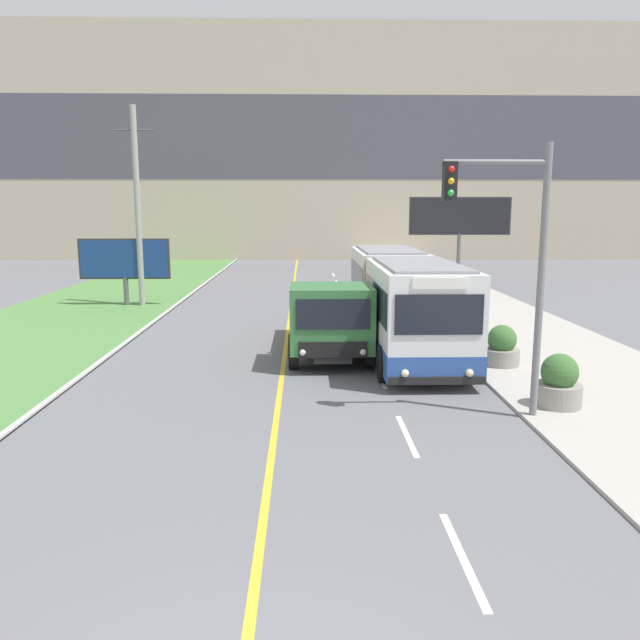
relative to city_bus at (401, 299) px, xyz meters
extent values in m
cube|color=silver|center=(-1.21, -13.55, -1.57)|extent=(0.12, 2.40, 0.01)
cube|color=silver|center=(-1.21, -8.95, -1.57)|extent=(0.12, 2.40, 0.01)
cube|color=silver|center=(-1.21, -4.35, -1.57)|extent=(0.12, 2.40, 0.01)
cube|color=silver|center=(-1.21, 0.25, -1.57)|extent=(0.12, 2.40, 0.01)
cube|color=silver|center=(-1.21, 4.85, -1.57)|extent=(0.12, 2.40, 0.01)
cube|color=silver|center=(-1.21, 9.45, -1.57)|extent=(0.12, 2.40, 0.01)
cube|color=silver|center=(-1.21, 14.05, -1.57)|extent=(0.12, 2.40, 0.01)
cube|color=silver|center=(-1.21, 18.65, -1.57)|extent=(0.12, 2.40, 0.01)
cube|color=silver|center=(-1.21, 23.25, -1.57)|extent=(0.12, 2.40, 0.01)
cube|color=#BCAD93|center=(-3.96, 40.34, 8.86)|extent=(80.00, 8.00, 20.86)
cube|color=#4C4C56|center=(-3.96, 36.32, 9.38)|extent=(80.00, 0.04, 7.30)
cube|color=white|center=(0.00, -3.28, 0.07)|extent=(2.50, 5.69, 2.74)
cube|color=#2D519E|center=(0.00, -3.28, -0.95)|extent=(2.52, 5.71, 0.70)
cube|color=black|center=(0.00, -3.28, 0.48)|extent=(2.52, 5.23, 0.96)
cube|color=gray|center=(0.00, -3.28, 1.48)|extent=(2.12, 5.12, 0.08)
cube|color=white|center=(0.00, 3.31, 0.07)|extent=(2.50, 5.69, 2.74)
cube|color=#2D519E|center=(0.00, 3.31, -0.95)|extent=(2.52, 5.71, 0.70)
cube|color=black|center=(0.00, 3.31, 0.48)|extent=(2.52, 5.23, 0.96)
cube|color=gray|center=(0.00, 3.31, 1.48)|extent=(2.12, 5.12, 0.08)
cube|color=#474747|center=(0.00, 0.02, 0.07)|extent=(2.30, 0.90, 2.52)
cube|color=black|center=(0.00, -6.14, 0.48)|extent=(2.20, 0.04, 1.01)
cube|color=black|center=(0.00, -6.15, -1.20)|extent=(2.45, 0.06, 0.20)
sphere|color=#F4EAB2|center=(-0.81, -6.16, -1.00)|extent=(0.20, 0.20, 0.20)
sphere|color=#F4EAB2|center=(0.81, -6.16, -1.00)|extent=(0.20, 0.20, 0.20)
cube|color=white|center=(0.00, -6.14, 1.26)|extent=(1.37, 0.04, 0.28)
cylinder|color=black|center=(-1.19, -4.87, -1.07)|extent=(0.28, 1.00, 1.00)
cylinder|color=black|center=(1.19, -4.87, -1.07)|extent=(0.28, 1.00, 1.00)
cylinder|color=black|center=(-1.19, -1.46, -1.07)|extent=(0.28, 1.00, 1.00)
cylinder|color=black|center=(1.19, -1.46, -1.07)|extent=(0.28, 1.00, 1.00)
cylinder|color=black|center=(-1.19, 3.88, -1.07)|extent=(0.28, 1.00, 1.00)
cylinder|color=black|center=(1.19, 3.88, -1.07)|extent=(0.28, 1.00, 1.00)
cube|color=black|center=(-2.53, -1.03, -1.13)|extent=(1.08, 6.49, 0.20)
cube|color=#38753D|center=(-2.53, -3.16, -0.09)|extent=(2.40, 2.22, 1.88)
cube|color=black|center=(-2.53, -4.29, 0.19)|extent=(2.04, 0.04, 0.84)
cube|color=black|center=(-2.53, -4.30, -0.81)|extent=(1.92, 0.06, 0.44)
sphere|color=silver|center=(-3.37, -4.31, -0.88)|extent=(0.18, 0.18, 0.18)
sphere|color=silver|center=(-1.69, -4.31, -0.88)|extent=(0.18, 0.18, 0.18)
cube|color=#B7931E|center=(-2.53, 0.21, -0.97)|extent=(2.28, 4.02, 0.12)
cube|color=#B7931E|center=(-3.61, 0.21, -0.47)|extent=(0.12, 4.02, 1.12)
cube|color=#B7931E|center=(-1.45, 0.21, -0.47)|extent=(0.12, 4.02, 1.12)
cube|color=#B7931E|center=(-2.53, -1.74, -0.47)|extent=(2.28, 0.12, 1.12)
cube|color=#B7931E|center=(-2.53, 2.16, -0.47)|extent=(2.28, 0.12, 1.12)
cube|color=#B7931E|center=(-2.53, -1.74, 0.21)|extent=(2.28, 0.12, 0.24)
cylinder|color=black|center=(-3.63, -3.38, -1.05)|extent=(0.30, 1.04, 1.04)
cylinder|color=black|center=(-1.43, -3.38, -1.05)|extent=(0.30, 1.04, 1.04)
cylinder|color=black|center=(-3.63, 0.41, -1.05)|extent=(0.30, 1.04, 1.04)
cylinder|color=black|center=(-1.43, 0.41, -1.05)|extent=(0.30, 1.04, 1.04)
cylinder|color=#9E9E99|center=(-11.17, 8.92, 3.10)|extent=(0.28, 0.28, 9.35)
cylinder|color=#4C4C4C|center=(-11.17, 8.92, 6.66)|extent=(1.80, 0.08, 0.08)
cylinder|color=slate|center=(1.79, -7.94, 1.42)|extent=(0.16, 0.16, 5.99)
cylinder|color=slate|center=(0.69, -7.94, 4.02)|extent=(2.20, 0.10, 0.10)
cube|color=black|center=(-0.27, -7.94, 3.62)|extent=(0.28, 0.24, 0.80)
sphere|color=red|center=(-0.27, -8.07, 3.86)|extent=(0.14, 0.14, 0.14)
sphere|color=orange|center=(-0.27, -8.07, 3.62)|extent=(0.14, 0.14, 0.14)
sphere|color=green|center=(-0.27, -8.07, 3.38)|extent=(0.14, 0.14, 0.14)
cylinder|color=#59595B|center=(6.27, 17.33, 0.00)|extent=(0.24, 0.24, 3.14)
cube|color=#333333|center=(6.27, 17.33, 2.64)|extent=(6.26, 0.20, 2.30)
cube|color=black|center=(6.27, 17.22, 2.64)|extent=(6.10, 0.02, 2.14)
cylinder|color=#59595B|center=(-11.96, 9.05, -0.88)|extent=(0.24, 0.24, 1.38)
cube|color=#333333|center=(-11.96, 9.05, 0.70)|extent=(4.33, 0.20, 1.94)
cube|color=navy|center=(-11.96, 8.94, 0.70)|extent=(4.17, 0.02, 1.78)
cylinder|color=gray|center=(2.60, -7.32, -1.23)|extent=(1.07, 1.07, 0.53)
sphere|color=#3D6B33|center=(2.60, -7.32, -0.67)|extent=(0.85, 0.85, 0.85)
cylinder|color=gray|center=(2.49, -3.42, -1.25)|extent=(1.05, 1.05, 0.49)
sphere|color=#3D6B33|center=(2.49, -3.42, -0.72)|extent=(0.84, 0.84, 0.84)
camera|label=1|loc=(-3.33, -21.19, 3.04)|focal=35.00mm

